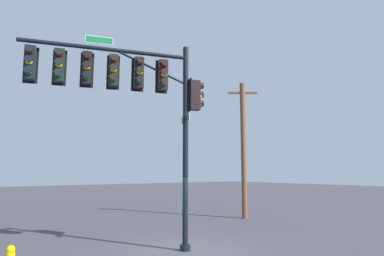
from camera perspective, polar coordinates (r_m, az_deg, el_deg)
name	(u,v)px	position (r m, az deg, el deg)	size (l,w,h in m)	color
ground_plane	(185,251)	(12.21, -1.18, -20.34)	(120.00, 120.00, 0.00)	#403C46
signal_pole_assembly	(128,86)	(11.81, -11.02, 7.13)	(6.07, 2.42, 7.34)	black
utility_pole	(243,147)	(20.24, 8.83, -3.28)	(1.52, 1.17, 8.13)	brown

